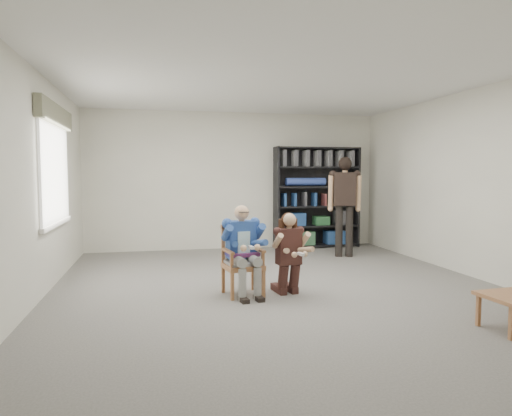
{
  "coord_description": "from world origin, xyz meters",
  "views": [
    {
      "loc": [
        -1.61,
        -5.79,
        1.53
      ],
      "look_at": [
        -0.2,
        0.6,
        1.05
      ],
      "focal_mm": 32.0,
      "sensor_mm": 36.0,
      "label": 1
    }
  ],
  "objects": [
    {
      "name": "side_table",
      "position": [
        1.78,
        -2.05,
        0.18
      ],
      "size": [
        0.55,
        0.55,
        0.36
      ],
      "primitive_type": null,
      "rotation": [
        0.0,
        0.0,
        0.06
      ],
      "color": "#94572E",
      "rests_on": "floor"
    },
    {
      "name": "standing_man",
      "position": [
        1.81,
        2.09,
        0.92
      ],
      "size": [
        0.64,
        0.47,
        1.84
      ],
      "primitive_type": null,
      "rotation": [
        0.0,
        0.0,
        -0.31
      ],
      "color": "black",
      "rests_on": "floor"
    },
    {
      "name": "seated_man",
      "position": [
        -0.54,
        -0.17,
        0.58
      ],
      "size": [
        0.59,
        0.76,
        1.15
      ],
      "primitive_type": null,
      "rotation": [
        0.0,
        0.0,
        0.14
      ],
      "color": "navy",
      "rests_on": "floor"
    },
    {
      "name": "armchair",
      "position": [
        -0.54,
        -0.17,
        0.44
      ],
      "size": [
        0.58,
        0.56,
        0.89
      ],
      "primitive_type": null,
      "rotation": [
        0.0,
        0.0,
        0.14
      ],
      "color": "#94572E",
      "rests_on": "floor"
    },
    {
      "name": "window_left",
      "position": [
        -2.95,
        1.0,
        1.63
      ],
      "size": [
        0.16,
        2.0,
        1.75
      ],
      "primitive_type": null,
      "color": "silver",
      "rests_on": "room_shell"
    },
    {
      "name": "kneeling_woman",
      "position": [
        0.04,
        -0.29,
        0.53
      ],
      "size": [
        0.54,
        0.77,
        1.06
      ],
      "primitive_type": null,
      "rotation": [
        0.0,
        0.0,
        0.14
      ],
      "color": "#391E1B",
      "rests_on": "floor"
    },
    {
      "name": "floor",
      "position": [
        0.0,
        0.0,
        0.0
      ],
      "size": [
        6.0,
        7.0,
        0.01
      ],
      "primitive_type": "cube",
      "color": "#62605B",
      "rests_on": "ground"
    },
    {
      "name": "bookshelf",
      "position": [
        1.7,
        3.28,
        1.05
      ],
      "size": [
        1.8,
        0.38,
        2.1
      ],
      "primitive_type": null,
      "color": "black",
      "rests_on": "floor"
    },
    {
      "name": "room_shell",
      "position": [
        0.0,
        0.0,
        1.4
      ],
      "size": [
        6.0,
        7.0,
        2.8
      ],
      "primitive_type": null,
      "color": "silver",
      "rests_on": "ground"
    }
  ]
}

